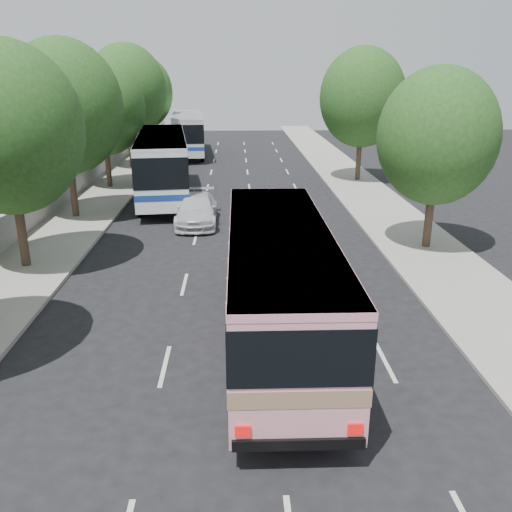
{
  "coord_description": "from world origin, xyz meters",
  "views": [
    {
      "loc": [
        0.13,
        -15.14,
        7.65
      ],
      "look_at": [
        0.77,
        2.54,
        1.6
      ],
      "focal_mm": 38.0,
      "sensor_mm": 36.0,
      "label": 1
    }
  ],
  "objects_px": {
    "pink_taxi": "(260,256)",
    "tour_coach_rear": "(188,130)",
    "pink_bus": "(279,274)",
    "white_pickup": "(197,210)",
    "tour_coach_front": "(162,160)"
  },
  "relations": [
    {
      "from": "white_pickup",
      "to": "tour_coach_rear",
      "type": "xyz_separation_m",
      "value": [
        -2.5,
        25.02,
        1.55
      ]
    },
    {
      "from": "pink_taxi",
      "to": "tour_coach_rear",
      "type": "distance_m",
      "value": 33.15
    },
    {
      "from": "pink_bus",
      "to": "pink_taxi",
      "type": "relative_size",
      "value": 2.5
    },
    {
      "from": "pink_bus",
      "to": "tour_coach_front",
      "type": "distance_m",
      "value": 20.59
    },
    {
      "from": "pink_bus",
      "to": "tour_coach_rear",
      "type": "height_order",
      "value": "tour_coach_rear"
    },
    {
      "from": "white_pickup",
      "to": "tour_coach_front",
      "type": "xyz_separation_m",
      "value": [
        -2.5,
        6.26,
        1.64
      ]
    },
    {
      "from": "white_pickup",
      "to": "tour_coach_rear",
      "type": "distance_m",
      "value": 25.19
    },
    {
      "from": "tour_coach_rear",
      "to": "tour_coach_front",
      "type": "bearing_deg",
      "value": -94.99
    },
    {
      "from": "tour_coach_rear",
      "to": "pink_taxi",
      "type": "bearing_deg",
      "value": -85.43
    },
    {
      "from": "pink_taxi",
      "to": "tour_coach_front",
      "type": "xyz_separation_m",
      "value": [
        -5.5,
        13.9,
        1.63
      ]
    },
    {
      "from": "tour_coach_front",
      "to": "tour_coach_rear",
      "type": "xyz_separation_m",
      "value": [
        -0.0,
        18.76,
        -0.08
      ]
    },
    {
      "from": "pink_bus",
      "to": "white_pickup",
      "type": "distance_m",
      "value": 13.97
    },
    {
      "from": "tour_coach_rear",
      "to": "white_pickup",
      "type": "bearing_deg",
      "value": -89.28
    },
    {
      "from": "pink_taxi",
      "to": "white_pickup",
      "type": "bearing_deg",
      "value": 116.88
    },
    {
      "from": "pink_bus",
      "to": "pink_taxi",
      "type": "xyz_separation_m",
      "value": [
        -0.3,
        5.85,
        -1.44
      ]
    }
  ]
}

